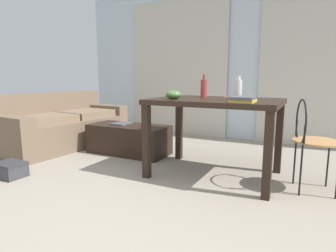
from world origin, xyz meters
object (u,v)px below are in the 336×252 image
(magazine, at_px, (122,124))
(shoebox, at_px, (10,170))
(bowl, at_px, (174,95))
(coffee_table, at_px, (129,139))
(bottle_far, at_px, (238,89))
(couch, at_px, (63,126))
(bottle_near, at_px, (204,88))
(book_stack, at_px, (243,99))
(wire_chair, at_px, (309,134))
(craft_table, at_px, (215,110))
(tv_remote_on_table, at_px, (253,98))
(scissors, at_px, (226,97))
(tv_remote_primary, at_px, (146,124))

(magazine, bearing_deg, shoebox, -109.52)
(bowl, distance_m, magazine, 1.26)
(coffee_table, xyz_separation_m, bottle_far, (1.53, -0.35, 0.71))
(couch, xyz_separation_m, magazine, (1.01, 0.10, 0.10))
(shoebox, bearing_deg, coffee_table, 67.98)
(bottle_near, distance_m, book_stack, 0.70)
(wire_chair, height_order, book_stack, book_stack)
(couch, xyz_separation_m, book_stack, (2.76, -0.48, 0.52))
(couch, distance_m, craft_table, 2.46)
(craft_table, distance_m, tv_remote_on_table, 0.38)
(shoebox, bearing_deg, tv_remote_on_table, 26.89)
(book_stack, bearing_deg, wire_chair, 24.02)
(shoebox, bearing_deg, magazine, 72.48)
(couch, height_order, shoebox, couch)
(tv_remote_on_table, height_order, shoebox, tv_remote_on_table)
(bowl, xyz_separation_m, scissors, (0.38, 0.53, -0.04))
(magazine, bearing_deg, bottle_near, -8.12)
(bottle_near, height_order, book_stack, bottle_near)
(tv_remote_primary, bearing_deg, couch, -167.61)
(bottle_near, xyz_separation_m, book_stack, (0.53, -0.45, -0.08))
(craft_table, relative_size, bowl, 8.21)
(bottle_near, relative_size, tv_remote_primary, 1.37)
(bottle_near, bearing_deg, tv_remote_on_table, -11.10)
(scissors, xyz_separation_m, shoebox, (-1.86, -1.33, -0.72))
(couch, height_order, craft_table, craft_table)
(couch, xyz_separation_m, bottle_far, (2.65, -0.26, 0.60))
(craft_table, distance_m, bottle_far, 0.31)
(craft_table, xyz_separation_m, tv_remote_primary, (-1.09, 0.44, -0.29))
(tv_remote_on_table, distance_m, shoebox, 2.56)
(couch, bearing_deg, bowl, -12.20)
(craft_table, bearing_deg, wire_chair, -1.27)
(couch, distance_m, bottle_far, 2.73)
(bottle_far, bearing_deg, wire_chair, 1.25)
(craft_table, height_order, wire_chair, wire_chair)
(coffee_table, height_order, scissors, scissors)
(tv_remote_on_table, bearing_deg, craft_table, 172.80)
(tv_remote_on_table, distance_m, tv_remote_primary, 1.54)
(coffee_table, height_order, shoebox, coffee_table)
(bottle_near, xyz_separation_m, scissors, (0.22, 0.12, -0.10))
(coffee_table, bearing_deg, book_stack, -19.41)
(bowl, xyz_separation_m, shoebox, (-1.47, -0.80, -0.76))
(book_stack, distance_m, magazine, 1.89)
(bottle_far, bearing_deg, tv_remote_on_table, 45.00)
(shoebox, bearing_deg, tv_remote_primary, 63.00)
(bottle_near, bearing_deg, bottle_far, -27.73)
(book_stack, bearing_deg, bowl, 176.95)
(book_stack, bearing_deg, bottle_far, 114.60)
(coffee_table, relative_size, magazine, 3.96)
(tv_remote_primary, bearing_deg, bottle_far, -16.27)
(magazine, height_order, shoebox, magazine)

